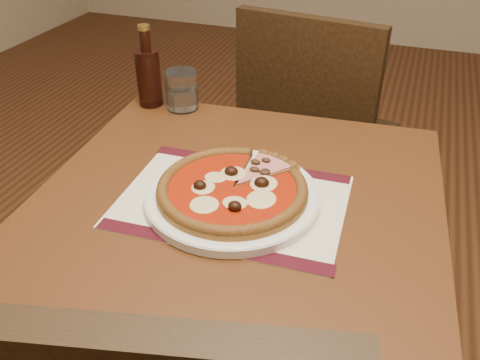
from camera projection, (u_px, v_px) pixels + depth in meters
name	position (u px, v px, depth m)	size (l,w,h in m)	color
table	(237.00, 237.00, 1.07)	(0.86, 0.86, 0.75)	#572F14
chair_far	(313.00, 130.00, 1.70)	(0.51, 0.51, 0.94)	black
placemat	(232.00, 201.00, 1.00)	(0.44, 0.31, 0.00)	white
plate	(232.00, 197.00, 1.00)	(0.34, 0.34, 0.02)	white
pizza	(232.00, 188.00, 0.98)	(0.29, 0.29, 0.04)	#9B6125
ham_slice	(271.00, 172.00, 1.04)	(0.10, 0.15, 0.02)	#9B6125
water_glass	(182.00, 90.00, 1.33)	(0.08, 0.08, 0.10)	white
bottle	(149.00, 75.00, 1.33)	(0.06, 0.06, 0.21)	black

